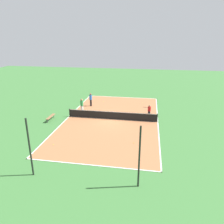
# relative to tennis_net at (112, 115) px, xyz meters

# --- Properties ---
(ground_plane) EXTENTS (80.00, 80.00, 0.00)m
(ground_plane) POSITION_rel_tennis_net_xyz_m (0.00, 0.00, -0.52)
(ground_plane) COLOR #3D7538
(court_surface) EXTENTS (10.54, 19.24, 0.02)m
(court_surface) POSITION_rel_tennis_net_xyz_m (0.00, 0.00, -0.51)
(court_surface) COLOR #AD6B42
(court_surface) RESTS_ON ground_plane
(tennis_net) EXTENTS (10.34, 0.10, 0.99)m
(tennis_net) POSITION_rel_tennis_net_xyz_m (0.00, 0.00, 0.00)
(tennis_net) COLOR black
(tennis_net) RESTS_ON court_surface
(bench) EXTENTS (0.36, 1.93, 0.45)m
(bench) POSITION_rel_tennis_net_xyz_m (6.89, 1.39, -0.13)
(bench) COLOR olive
(bench) RESTS_ON ground_plane
(player_near_blue) EXTENTS (0.45, 0.45, 1.79)m
(player_near_blue) POSITION_rel_tennis_net_xyz_m (3.70, -4.44, 0.53)
(player_near_blue) COLOR black
(player_near_blue) RESTS_ON court_surface
(player_far_green) EXTENTS (0.43, 0.43, 1.80)m
(player_far_green) POSITION_rel_tennis_net_xyz_m (4.07, -1.59, 0.54)
(player_far_green) COLOR white
(player_far_green) RESTS_ON court_surface
(player_coach_red) EXTENTS (0.96, 0.43, 1.49)m
(player_coach_red) POSITION_rel_tennis_net_xyz_m (-4.20, -1.48, 0.34)
(player_coach_red) COLOR black
(player_coach_red) RESTS_ON court_surface
(tennis_ball_left_sideline) EXTENTS (0.07, 0.07, 0.07)m
(tennis_ball_left_sideline) POSITION_rel_tennis_net_xyz_m (2.41, -6.73, -0.47)
(tennis_ball_left_sideline) COLOR #CCE033
(tennis_ball_left_sideline) RESTS_ON court_surface
(tennis_ball_near_net) EXTENTS (0.07, 0.07, 0.07)m
(tennis_ball_near_net) POSITION_rel_tennis_net_xyz_m (-2.94, 5.54, -0.47)
(tennis_ball_near_net) COLOR #CCE033
(tennis_ball_near_net) RESTS_ON court_surface
(tennis_ball_far_baseline) EXTENTS (0.07, 0.07, 0.07)m
(tennis_ball_far_baseline) POSITION_rel_tennis_net_xyz_m (4.08, 7.07, -0.47)
(tennis_ball_far_baseline) COLOR #CCE033
(tennis_ball_far_baseline) RESTS_ON court_surface
(tennis_ball_midcourt) EXTENTS (0.07, 0.07, 0.07)m
(tennis_ball_midcourt) POSITION_rel_tennis_net_xyz_m (-3.28, -6.95, -0.47)
(tennis_ball_midcourt) COLOR #CCE033
(tennis_ball_midcourt) RESTS_ON court_surface
(fence_post_back_left) EXTENTS (0.12, 0.12, 4.25)m
(fence_post_back_left) POSITION_rel_tennis_net_xyz_m (-3.65, 11.38, 1.60)
(fence_post_back_left) COLOR black
(fence_post_back_left) RESTS_ON ground_plane
(fence_post_back_right) EXTENTS (0.12, 0.12, 4.25)m
(fence_post_back_right) POSITION_rel_tennis_net_xyz_m (3.65, 11.38, 1.60)
(fence_post_back_right) COLOR black
(fence_post_back_right) RESTS_ON ground_plane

